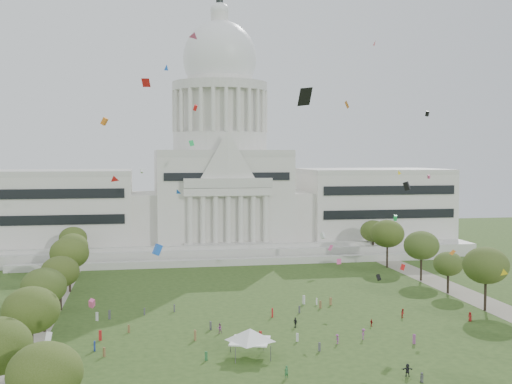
{
  "coord_description": "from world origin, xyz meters",
  "views": [
    {
      "loc": [
        -27.36,
        -105.31,
        32.99
      ],
      "look_at": [
        0.0,
        45.0,
        24.0
      ],
      "focal_mm": 45.0,
      "sensor_mm": 36.0,
      "label": 1
    }
  ],
  "objects": [
    {
      "name": "person_10",
      "position": [
        16.16,
        9.96,
        0.71
      ],
      "size": [
        0.64,
        0.92,
        1.42
      ],
      "primitive_type": "imported",
      "rotation": [
        0.0,
        0.0,
        1.81
      ],
      "color": "#B21E1E",
      "rests_on": "ground"
    },
    {
      "name": "person_11",
      "position": [
        11.56,
        -17.34,
        0.96
      ],
      "size": [
        1.86,
        0.97,
        1.91
      ],
      "primitive_type": "imported",
      "rotation": [
        0.0,
        0.0,
        2.98
      ],
      "color": "#26262B",
      "rests_on": "ground"
    },
    {
      "name": "row_tree_l_2",
      "position": [
        -45.04,
        17.3,
        8.51
      ],
      "size": [
        8.42,
        8.42,
        11.97
      ],
      "color": "black",
      "rests_on": "ground"
    },
    {
      "name": "path_left",
      "position": [
        -48.0,
        30.0,
        0.02
      ],
      "size": [
        8.0,
        160.0,
        0.04
      ],
      "primitive_type": "cube",
      "color": "gray",
      "rests_on": "ground"
    },
    {
      "name": "row_tree_l_5",
      "position": [
        -45.22,
        71.01,
        8.42
      ],
      "size": [
        8.33,
        8.33,
        11.85
      ],
      "color": "black",
      "rests_on": "ground"
    },
    {
      "name": "row_tree_l_6",
      "position": [
        -46.87,
        89.14,
        8.27
      ],
      "size": [
        8.19,
        8.19,
        11.64
      ],
      "color": "black",
      "rests_on": "ground"
    },
    {
      "name": "path_right",
      "position": [
        48.0,
        30.0,
        0.02
      ],
      "size": [
        8.0,
        160.0,
        0.04
      ],
      "primitive_type": "cube",
      "color": "gray",
      "rests_on": "ground"
    },
    {
      "name": "person_7",
      "position": [
        -6.33,
        -14.8,
        0.93
      ],
      "size": [
        0.79,
        0.66,
        1.86
      ],
      "primitive_type": "imported",
      "rotation": [
        0.0,
        0.0,
        3.42
      ],
      "color": "#33723F",
      "rests_on": "ground"
    },
    {
      "name": "row_tree_r_6",
      "position": [
        45.96,
        88.13,
        8.51
      ],
      "size": [
        8.42,
        8.42,
        11.97
      ],
      "color": "black",
      "rests_on": "ground"
    },
    {
      "name": "person_0",
      "position": [
        36.66,
        9.99,
        0.93
      ],
      "size": [
        0.96,
        1.09,
        1.87
      ],
      "primitive_type": "imported",
      "rotation": [
        0.0,
        0.0,
        5.22
      ],
      "color": "#B21E1E",
      "rests_on": "ground"
    },
    {
      "name": "row_tree_r_4",
      "position": [
        44.76,
        50.04,
        9.29
      ],
      "size": [
        9.19,
        9.19,
        13.06
      ],
      "color": "black",
      "rests_on": "ground"
    },
    {
      "name": "person_5",
      "position": [
        -6.86,
        1.53,
        0.78
      ],
      "size": [
        1.21,
        1.53,
        1.56
      ],
      "primitive_type": "imported",
      "rotation": [
        0.0,
        0.0,
        2.09
      ],
      "color": "navy",
      "rests_on": "ground"
    },
    {
      "name": "row_tree_l_4",
      "position": [
        -44.08,
        52.42,
        9.39
      ],
      "size": [
        9.29,
        9.29,
        13.21
      ],
      "color": "black",
      "rests_on": "ground"
    },
    {
      "name": "row_tree_r_2",
      "position": [
        44.17,
        17.44,
        9.66
      ],
      "size": [
        9.55,
        9.55,
        13.58
      ],
      "color": "black",
      "rests_on": "ground"
    },
    {
      "name": "row_tree_r_5",
      "position": [
        43.49,
        70.19,
        9.93
      ],
      "size": [
        9.82,
        9.82,
        13.96
      ],
      "color": "black",
      "rests_on": "ground"
    },
    {
      "name": "event_tent",
      "position": [
        -9.9,
        -4.05,
        3.71
      ],
      "size": [
        10.75,
        10.75,
        4.78
      ],
      "color": "#4C4C4C",
      "rests_on": "ground"
    },
    {
      "name": "person_2",
      "position": [
        24.75,
        15.05,
        0.92
      ],
      "size": [
        0.96,
        1.05,
        1.84
      ],
      "primitive_type": "imported",
      "rotation": [
        0.0,
        0.0,
        0.97
      ],
      "color": "#B21E1E",
      "rests_on": "ground"
    },
    {
      "name": "person_8",
      "position": [
        -13.1,
        10.65,
        0.91
      ],
      "size": [
        0.91,
        0.58,
        1.82
      ],
      "primitive_type": "imported",
      "rotation": [
        0.0,
        0.0,
        3.18
      ],
      "color": "#994C8C",
      "rests_on": "ground"
    },
    {
      "name": "distant_crowd",
      "position": [
        -12.68,
        14.44,
        0.85
      ],
      "size": [
        61.9,
        35.3,
        1.94
      ],
      "color": "#B21E1E",
      "rests_on": "ground"
    },
    {
      "name": "person_6",
      "position": [
        12.53,
        -20.19,
        0.76
      ],
      "size": [
        0.73,
        0.87,
        1.51
      ],
      "primitive_type": "imported",
      "rotation": [
        0.0,
        0.0,
        1.96
      ],
      "color": "#4C4C51",
      "rests_on": "ground"
    },
    {
      "name": "kite_swarm",
      "position": [
        3.83,
        10.81,
        28.34
      ],
      "size": [
        85.54,
        105.14,
        58.57
      ],
      "color": "#E54C8C",
      "rests_on": "ground"
    },
    {
      "name": "person_9",
      "position": [
        11.69,
        2.04,
        0.96
      ],
      "size": [
        1.22,
        1.39,
        1.93
      ],
      "primitive_type": "imported",
      "rotation": [
        0.0,
        0.0,
        1.0
      ],
      "color": "#994C8C",
      "rests_on": "ground"
    },
    {
      "name": "near_tree_0",
      "position": [
        -38.0,
        -32.0,
        8.56
      ],
      "size": [
        8.47,
        8.47,
        12.04
      ],
      "color": "black",
      "rests_on": "ground"
    },
    {
      "name": "person_4",
      "position": [
        1.61,
        11.93,
        0.96
      ],
      "size": [
        1.05,
        1.28,
        1.92
      ],
      "primitive_type": "imported",
      "rotation": [
        0.0,
        0.0,
        5.17
      ],
      "color": "#26262B",
      "rests_on": "ground"
    },
    {
      "name": "row_tree_l_1",
      "position": [
        -44.07,
        -2.96,
        8.95
      ],
      "size": [
        8.86,
        8.86,
        12.59
      ],
      "color": "black",
      "rests_on": "ground"
    },
    {
      "name": "person_3",
      "position": [
        6.22,
        0.19,
        0.87
      ],
      "size": [
        0.69,
        1.18,
        1.73
      ],
      "primitive_type": "imported",
      "rotation": [
        0.0,
        0.0,
        4.82
      ],
      "color": "#994C8C",
      "rests_on": "ground"
    },
    {
      "name": "ground",
      "position": [
        0.0,
        0.0,
        0.0
      ],
      "size": [
        400.0,
        400.0,
        0.0
      ],
      "primitive_type": "plane",
      "color": "#2E4919",
      "rests_on": "ground"
    },
    {
      "name": "row_tree_l_3",
      "position": [
        -44.09,
        33.92,
        8.21
      ],
      "size": [
        8.12,
        8.12,
        11.55
      ],
      "color": "black",
      "rests_on": "ground"
    },
    {
      "name": "capitol",
      "position": [
        0.0,
        113.59,
        22.3
      ],
      "size": [
        160.0,
        64.5,
        91.3
      ],
      "color": "beige",
      "rests_on": "ground"
    },
    {
      "name": "row_tree_r_3",
      "position": [
        44.4,
        34.48,
        7.08
      ],
      "size": [
        7.01,
        7.01,
        9.98
      ],
      "color": "black",
      "rests_on": "ground"
    }
  ]
}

